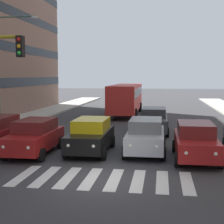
% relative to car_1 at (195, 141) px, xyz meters
% --- Properties ---
extents(ground_plane, '(180.00, 180.00, 0.00)m').
position_rel_car_1_xyz_m(ground_plane, '(3.77, 3.58, -0.89)').
color(ground_plane, '#38383A').
extents(crosswalk_markings, '(6.75, 2.80, 0.01)m').
position_rel_car_1_xyz_m(crosswalk_markings, '(3.77, 3.58, -0.88)').
color(crosswalk_markings, silver).
rests_on(crosswalk_markings, ground_plane).
extents(car_1, '(2.02, 4.44, 1.72)m').
position_rel_car_1_xyz_m(car_1, '(0.00, 0.00, 0.00)').
color(car_1, maroon).
rests_on(car_1, ground_plane).
extents(car_2, '(2.02, 4.44, 1.72)m').
position_rel_car_1_xyz_m(car_2, '(2.36, -1.04, 0.00)').
color(car_2, '#B2B7BC').
rests_on(car_2, ground_plane).
extents(car_3, '(2.02, 4.44, 1.72)m').
position_rel_car_1_xyz_m(car_3, '(5.13, -0.75, 0.00)').
color(car_3, black).
rests_on(car_3, ground_plane).
extents(car_4, '(2.02, 4.44, 1.72)m').
position_rel_car_1_xyz_m(car_4, '(7.86, -0.02, 0.00)').
color(car_4, maroon).
rests_on(car_4, ground_plane).
extents(car_row2_0, '(2.02, 4.44, 1.72)m').
position_rel_car_1_xyz_m(car_row2_0, '(2.10, -7.08, 0.00)').
color(car_row2_0, '#474C51').
rests_on(car_row2_0, ground_plane).
extents(bus_behind_traffic, '(2.78, 10.50, 3.00)m').
position_rel_car_1_xyz_m(bus_behind_traffic, '(5.13, -17.68, 0.97)').
color(bus_behind_traffic, red).
rests_on(bus_behind_traffic, ground_plane).
extents(street_lamp_right, '(3.03, 0.28, 7.80)m').
position_rel_car_1_xyz_m(street_lamp_right, '(12.18, -5.89, 4.00)').
color(street_lamp_right, '#4C6B56').
rests_on(street_lamp_right, sidewalk_right).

